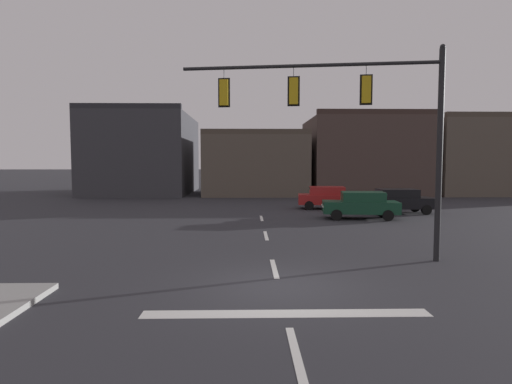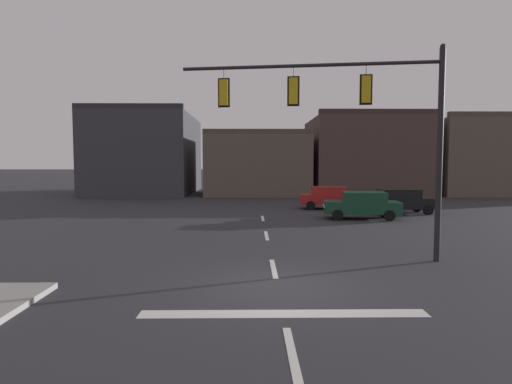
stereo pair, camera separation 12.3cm
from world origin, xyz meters
name	(u,v)px [view 1 (the left image)]	position (x,y,z in m)	size (l,w,h in m)	color
ground_plane	(279,287)	(0.00, 0.00, 0.00)	(400.00, 400.00, 0.00)	#2B2B30
stop_bar_paint	(286,314)	(0.00, -2.00, 0.00)	(6.40, 0.50, 0.01)	silver
lane_centreline	(274,268)	(0.00, 2.00, 0.00)	(0.16, 26.40, 0.01)	silver
signal_mast_near_side	(354,112)	(2.78, 3.33, 5.08)	(8.81, 1.41, 7.24)	black
car_lot_nearside	(399,200)	(9.11, 16.27, 0.86)	(4.51, 2.04, 1.61)	black
car_lot_middle	(328,197)	(5.01, 19.09, 0.86)	(4.59, 2.29, 1.61)	#A81E1E
car_lot_farside	(361,205)	(5.91, 13.66, 0.86)	(4.61, 2.35, 1.61)	#143D28
building_row	(351,159)	(10.50, 34.76, 3.73)	(58.30, 13.95, 8.90)	#38383D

